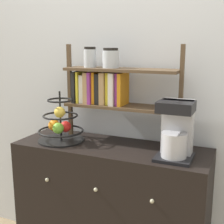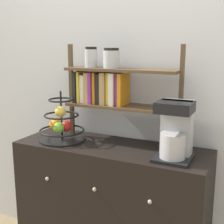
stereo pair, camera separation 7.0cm
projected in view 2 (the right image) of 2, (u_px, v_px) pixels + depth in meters
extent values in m
cube|color=silver|center=(127.00, 79.00, 2.10)|extent=(7.00, 0.05, 2.60)
cube|color=black|center=(111.00, 211.00, 2.05)|extent=(1.23, 0.42, 0.91)
sphere|color=#B2AD8C|center=(47.00, 179.00, 1.95)|extent=(0.02, 0.02, 0.02)
sphere|color=#B2AD8C|center=(94.00, 189.00, 1.81)|extent=(0.02, 0.02, 0.02)
sphere|color=#B2AD8C|center=(150.00, 202.00, 1.66)|extent=(0.02, 0.02, 0.02)
cube|color=black|center=(173.00, 158.00, 1.72)|extent=(0.20, 0.21, 0.02)
cube|color=#B7B7BC|center=(177.00, 127.00, 1.74)|extent=(0.17, 0.08, 0.31)
cylinder|color=#B7B7BC|center=(173.00, 146.00, 1.69)|extent=(0.14, 0.14, 0.14)
cube|color=black|center=(175.00, 107.00, 1.65)|extent=(0.19, 0.17, 0.06)
cylinder|color=black|center=(62.00, 139.00, 2.08)|extent=(0.30, 0.30, 0.01)
cylinder|color=black|center=(61.00, 115.00, 2.04)|extent=(0.01, 0.01, 0.32)
torus|color=black|center=(62.00, 130.00, 2.06)|extent=(0.30, 0.30, 0.01)
torus|color=black|center=(61.00, 115.00, 2.04)|extent=(0.23, 0.23, 0.01)
torus|color=black|center=(61.00, 100.00, 2.02)|extent=(0.16, 0.16, 0.01)
sphere|color=red|center=(66.00, 126.00, 2.03)|extent=(0.07, 0.07, 0.07)
sphere|color=#6BAD33|center=(59.00, 128.00, 1.99)|extent=(0.07, 0.07, 0.07)
sphere|color=orange|center=(55.00, 125.00, 2.06)|extent=(0.08, 0.08, 0.08)
ellipsoid|color=yellow|center=(61.00, 111.00, 2.07)|extent=(0.15, 0.11, 0.04)
sphere|color=gold|center=(60.00, 112.00, 1.98)|extent=(0.07, 0.07, 0.07)
cube|color=brown|center=(71.00, 91.00, 2.13)|extent=(0.02, 0.02, 0.63)
cube|color=brown|center=(181.00, 99.00, 1.81)|extent=(0.02, 0.02, 0.63)
cube|color=brown|center=(122.00, 106.00, 1.99)|extent=(0.73, 0.20, 0.02)
cube|color=brown|center=(122.00, 70.00, 1.94)|extent=(0.73, 0.20, 0.02)
cube|color=black|center=(80.00, 86.00, 2.10)|extent=(0.02, 0.16, 0.20)
cube|color=yellow|center=(83.00, 87.00, 2.09)|extent=(0.02, 0.15, 0.20)
cube|color=white|center=(87.00, 88.00, 2.08)|extent=(0.03, 0.13, 0.18)
cube|color=tan|center=(91.00, 87.00, 2.06)|extent=(0.03, 0.15, 0.20)
cube|color=#8C338C|center=(95.00, 87.00, 2.05)|extent=(0.02, 0.16, 0.20)
cube|color=orange|center=(98.00, 87.00, 2.04)|extent=(0.02, 0.12, 0.20)
cube|color=black|center=(102.00, 88.00, 2.03)|extent=(0.03, 0.13, 0.19)
cube|color=tan|center=(107.00, 88.00, 2.01)|extent=(0.03, 0.15, 0.20)
cube|color=yellow|center=(111.00, 88.00, 2.00)|extent=(0.02, 0.12, 0.20)
cube|color=white|center=(116.00, 89.00, 1.98)|extent=(0.03, 0.16, 0.20)
cube|color=#8C338C|center=(120.00, 89.00, 1.97)|extent=(0.02, 0.12, 0.20)
cube|color=orange|center=(124.00, 89.00, 1.96)|extent=(0.02, 0.15, 0.20)
cylinder|color=silver|center=(91.00, 58.00, 2.02)|extent=(0.08, 0.08, 0.12)
cylinder|color=black|center=(91.00, 48.00, 2.01)|extent=(0.07, 0.07, 0.02)
cylinder|color=silver|center=(111.00, 59.00, 1.96)|extent=(0.10, 0.10, 0.11)
cylinder|color=black|center=(111.00, 49.00, 1.94)|extent=(0.09, 0.09, 0.02)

